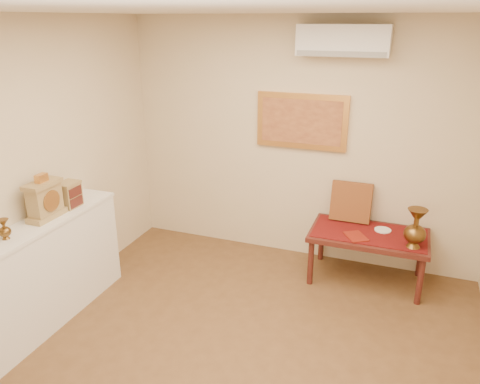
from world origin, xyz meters
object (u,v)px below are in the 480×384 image
at_px(brass_urn_tall, 416,224).
at_px(wooden_chest, 69,195).
at_px(mantel_clock, 45,200).
at_px(low_table, 369,239).
at_px(display_ledge, 34,280).

distance_m(brass_urn_tall, wooden_chest, 3.30).
bearing_deg(wooden_chest, mantel_clock, -93.51).
distance_m(mantel_clock, low_table, 3.19).
bearing_deg(mantel_clock, wooden_chest, 86.49).
relative_size(display_ledge, low_table, 1.68).
relative_size(display_ledge, mantel_clock, 4.93).
distance_m(brass_urn_tall, mantel_clock, 3.44).
distance_m(display_ledge, mantel_clock, 0.71).
bearing_deg(brass_urn_tall, wooden_chest, -159.55).
bearing_deg(wooden_chest, display_ledge, -92.67).
xyz_separation_m(brass_urn_tall, low_table, (-0.43, 0.18, -0.31)).
bearing_deg(mantel_clock, low_table, 31.32).
bearing_deg(low_table, brass_urn_tall, -23.09).
height_order(brass_urn_tall, display_ledge, brass_urn_tall).
bearing_deg(mantel_clock, brass_urn_tall, 24.88).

